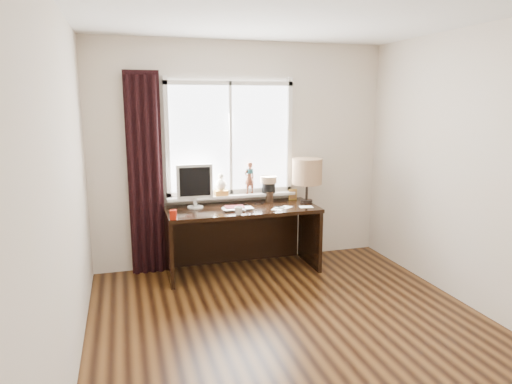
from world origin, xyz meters
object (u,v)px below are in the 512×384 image
object	(u,v)px
table_lamp	(307,172)
monitor	(195,183)
red_cup	(173,215)
desk	(240,226)
laptop	(238,209)
mug	(239,211)

from	to	relation	value
table_lamp	monitor	bearing A→B (deg)	176.09
red_cup	desk	distance (m)	0.94
red_cup	desk	size ratio (longest dim) A/B	0.06
laptop	table_lamp	bearing A→B (deg)	9.31
laptop	table_lamp	size ratio (longest dim) A/B	0.66
monitor	desk	bearing A→B (deg)	-5.42
laptop	monitor	size ratio (longest dim) A/B	0.70
red_cup	desk	world-z (taller)	red_cup
mug	monitor	bearing A→B (deg)	131.13
desk	monitor	distance (m)	0.73
laptop	mug	bearing A→B (deg)	-102.52
desk	monitor	bearing A→B (deg)	174.58
laptop	table_lamp	distance (m)	0.96
laptop	desk	size ratio (longest dim) A/B	0.20
monitor	mug	bearing A→B (deg)	-48.87
monitor	table_lamp	distance (m)	1.31
desk	monitor	world-z (taller)	monitor
mug	table_lamp	bearing A→B (deg)	21.17
laptop	mug	xyz separation A→B (m)	(-0.04, -0.19, 0.03)
mug	table_lamp	size ratio (longest dim) A/B	0.17
table_lamp	red_cup	bearing A→B (deg)	-167.47
mug	monitor	distance (m)	0.63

